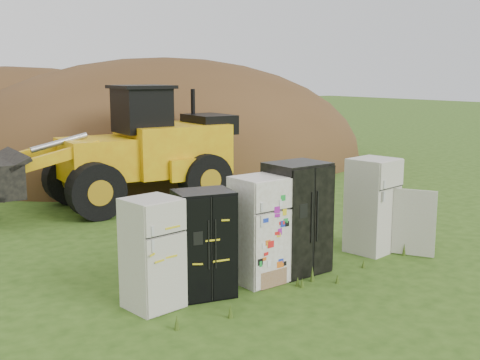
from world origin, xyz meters
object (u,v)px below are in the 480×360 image
object	(u,v)px
fridge_leftmost	(152,253)
fridge_sticker	(259,230)
fridge_black_side	(204,243)
fridge_dark_mid	(297,218)
wheel_loader	(114,147)
fridge_open_door	(372,205)

from	to	relation	value
fridge_leftmost	fridge_sticker	distance (m)	1.98
fridge_sticker	fridge_black_side	bearing A→B (deg)	178.01
fridge_dark_mid	fridge_leftmost	bearing A→B (deg)	179.02
fridge_black_side	wheel_loader	world-z (taller)	wheel_loader
fridge_leftmost	wheel_loader	bearing A→B (deg)	62.38
fridge_dark_mid	fridge_sticker	bearing A→B (deg)	-178.84
fridge_sticker	wheel_loader	world-z (taller)	wheel_loader
fridge_black_side	fridge_sticker	distance (m)	1.09
fridge_leftmost	fridge_dark_mid	bearing A→B (deg)	-7.54
wheel_loader	fridge_leftmost	bearing A→B (deg)	-106.93
fridge_dark_mid	wheel_loader	xyz separation A→B (m)	(-0.40, 6.69, 0.61)
fridge_leftmost	fridge_black_side	world-z (taller)	fridge_black_side
fridge_dark_mid	wheel_loader	world-z (taller)	wheel_loader
fridge_leftmost	fridge_sticker	xyz separation A→B (m)	(1.98, -0.03, 0.06)
fridge_sticker	wheel_loader	distance (m)	6.78
fridge_dark_mid	fridge_open_door	size ratio (longest dim) A/B	1.05
fridge_leftmost	fridge_black_side	xyz separation A→B (m)	(0.90, -0.03, 0.01)
fridge_leftmost	fridge_sticker	size ratio (longest dim) A/B	0.93
fridge_leftmost	fridge_dark_mid	world-z (taller)	fridge_dark_mid
fridge_sticker	fridge_dark_mid	bearing A→B (deg)	0.47
fridge_black_side	fridge_sticker	xyz separation A→B (m)	(1.09, -0.01, 0.05)
fridge_black_side	fridge_open_door	world-z (taller)	fridge_open_door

